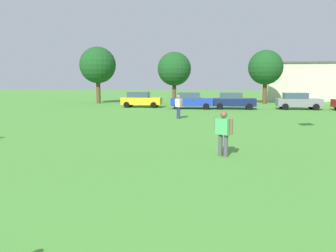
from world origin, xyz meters
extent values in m
plane|color=#4C9338|center=(0.00, 30.00, 0.00)|extent=(160.00, 160.00, 0.00)
cylinder|color=#4C4C51|center=(2.23, 12.72, 0.42)|extent=(0.16, 0.16, 0.85)
cylinder|color=#4C4C51|center=(2.03, 12.88, 0.42)|extent=(0.16, 0.16, 0.85)
cube|color=#4CB266|center=(2.13, 12.80, 1.14)|extent=(0.64, 0.60, 0.60)
cylinder|color=brown|center=(2.40, 12.58, 1.16)|extent=(0.12, 0.12, 0.56)
cylinder|color=brown|center=(1.86, 13.02, 1.16)|extent=(0.12, 0.12, 0.56)
sphere|color=brown|center=(2.13, 12.80, 1.60)|extent=(0.26, 0.26, 0.26)
cylinder|color=navy|center=(-0.82, 25.67, 0.44)|extent=(0.17, 0.17, 0.88)
cylinder|color=navy|center=(-0.96, 25.90, 0.44)|extent=(0.17, 0.17, 0.88)
cube|color=white|center=(-0.89, 25.78, 1.20)|extent=(0.58, 0.68, 0.63)
cylinder|color=#936B4C|center=(-0.70, 25.47, 1.21)|extent=(0.13, 0.13, 0.59)
cylinder|color=#936B4C|center=(-1.07, 26.10, 1.21)|extent=(0.13, 0.13, 0.59)
sphere|color=#936B4C|center=(-0.89, 25.78, 1.67)|extent=(0.28, 0.28, 0.28)
cube|color=yellow|center=(-6.03, 36.59, 0.70)|extent=(4.30, 1.80, 0.76)
cube|color=#334756|center=(-6.37, 36.59, 1.38)|extent=(2.24, 1.58, 0.60)
cylinder|color=black|center=(-4.57, 37.49, 0.32)|extent=(0.64, 0.22, 0.64)
cylinder|color=black|center=(-4.57, 35.69, 0.32)|extent=(0.64, 0.22, 0.64)
cylinder|color=black|center=(-7.49, 37.49, 0.32)|extent=(0.64, 0.22, 0.64)
cylinder|color=black|center=(-7.49, 35.69, 0.32)|extent=(0.64, 0.22, 0.64)
cube|color=#1E38AD|center=(-0.44, 35.26, 0.70)|extent=(4.30, 1.80, 0.76)
cube|color=#334756|center=(-0.78, 35.26, 1.38)|extent=(2.24, 1.58, 0.60)
cylinder|color=black|center=(1.02, 36.16, 0.32)|extent=(0.64, 0.22, 0.64)
cylinder|color=black|center=(1.02, 34.36, 0.32)|extent=(0.64, 0.22, 0.64)
cylinder|color=black|center=(-1.90, 36.16, 0.32)|extent=(0.64, 0.22, 0.64)
cylinder|color=black|center=(-1.90, 34.36, 0.32)|extent=(0.64, 0.22, 0.64)
cube|color=#141E4C|center=(3.83, 35.51, 0.70)|extent=(4.30, 1.80, 0.76)
cube|color=#334756|center=(3.49, 35.51, 1.38)|extent=(2.24, 1.58, 0.60)
cylinder|color=black|center=(5.30, 36.41, 0.32)|extent=(0.64, 0.22, 0.64)
cylinder|color=black|center=(5.30, 34.61, 0.32)|extent=(0.64, 0.22, 0.64)
cylinder|color=black|center=(2.37, 36.41, 0.32)|extent=(0.64, 0.22, 0.64)
cylinder|color=black|center=(2.37, 34.61, 0.32)|extent=(0.64, 0.22, 0.64)
cube|color=slate|center=(10.27, 35.95, 0.70)|extent=(4.30, 1.80, 0.76)
cube|color=#334756|center=(9.92, 35.95, 1.38)|extent=(2.24, 1.58, 0.60)
cylinder|color=black|center=(11.73, 36.85, 0.32)|extent=(0.64, 0.22, 0.64)
cylinder|color=black|center=(11.73, 35.05, 0.32)|extent=(0.64, 0.22, 0.64)
cylinder|color=black|center=(8.80, 36.85, 0.32)|extent=(0.64, 0.22, 0.64)
cylinder|color=black|center=(8.80, 35.05, 0.32)|extent=(0.64, 0.22, 0.64)
cylinder|color=brown|center=(-12.95, 42.50, 1.46)|extent=(0.54, 0.54, 2.92)
sphere|color=#194C1E|center=(-12.95, 42.50, 4.88)|extent=(4.61, 4.61, 4.61)
cylinder|color=brown|center=(-3.07, 41.90, 1.30)|extent=(0.48, 0.48, 2.59)
sphere|color=#194C1E|center=(-3.07, 41.90, 4.33)|extent=(4.09, 4.09, 4.09)
cylinder|color=brown|center=(8.11, 44.43, 1.36)|extent=(0.50, 0.50, 2.72)
sphere|color=#194C1E|center=(8.11, 44.43, 4.55)|extent=(4.30, 4.30, 4.30)
cube|color=beige|center=(16.52, 54.61, 2.67)|extent=(13.99, 8.25, 5.33)
cube|color=#4C4742|center=(16.52, 54.61, 5.45)|extent=(14.55, 8.58, 0.24)
camera|label=1|loc=(1.74, 0.00, 2.81)|focal=36.55mm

